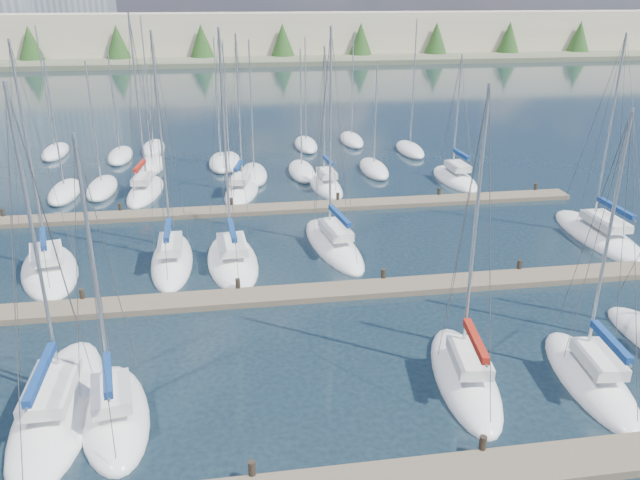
{
  "coord_description": "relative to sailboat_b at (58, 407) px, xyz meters",
  "views": [
    {
      "loc": [
        -4.27,
        -13.42,
        15.23
      ],
      "look_at": [
        0.0,
        14.0,
        4.0
      ],
      "focal_mm": 35.0,
      "sensor_mm": 36.0,
      "label": 1
    }
  ],
  "objects": [
    {
      "name": "ground",
      "position": [
        11.24,
        52.13,
        -0.17
      ],
      "size": [
        400.0,
        400.0,
        0.0
      ],
      "primitive_type": "plane",
      "color": "#192933",
      "rests_on": "ground"
    },
    {
      "name": "dock_mid",
      "position": [
        11.24,
        8.14,
        -0.02
      ],
      "size": [
        44.0,
        1.93,
        1.1
      ],
      "color": "#6B5E4C",
      "rests_on": "ground"
    },
    {
      "name": "dock_far",
      "position": [
        11.24,
        22.14,
        -0.02
      ],
      "size": [
        44.0,
        1.93,
        1.1
      ],
      "color": "#6B5E4C",
      "rests_on": "ground"
    },
    {
      "name": "sailboat_b",
      "position": [
        0.0,
        0.0,
        0.0
      ],
      "size": [
        3.07,
        9.7,
        13.17
      ],
      "rotation": [
        0.0,
        0.0,
        0.01
      ],
      "color": "white",
      "rests_on": "ground"
    },
    {
      "name": "sailboat_e",
      "position": [
        21.45,
        -1.43,
        0.01
      ],
      "size": [
        3.11,
        7.62,
        12.01
      ],
      "rotation": [
        0.0,
        0.0,
        -0.1
      ],
      "color": "white",
      "rests_on": "ground"
    },
    {
      "name": "sailboat_n",
      "position": [
        0.51,
        27.92,
        0.03
      ],
      "size": [
        3.29,
        8.17,
        14.35
      ],
      "rotation": [
        0.0,
        0.0,
        -0.11
      ],
      "color": "white",
      "rests_on": "ground"
    },
    {
      "name": "sailboat_p",
      "position": [
        14.99,
        27.1,
        0.02
      ],
      "size": [
        2.78,
        7.0,
        11.91
      ],
      "rotation": [
        0.0,
        0.0,
        0.07
      ],
      "color": "white",
      "rests_on": "ground"
    },
    {
      "name": "sailboat_j",
      "position": [
        7.04,
        13.06,
        0.01
      ],
      "size": [
        3.46,
        8.59,
        14.08
      ],
      "rotation": [
        0.0,
        0.0,
        0.06
      ],
      "color": "white",
      "rests_on": "ground"
    },
    {
      "name": "sailboat_h",
      "position": [
        -3.42,
        13.29,
        0.0
      ],
      "size": [
        5.04,
        8.62,
        13.6
      ],
      "rotation": [
        0.0,
        0.0,
        0.26
      ],
      "color": "white",
      "rests_on": "ground"
    },
    {
      "name": "sailboat_d",
      "position": [
        16.33,
        -0.51,
        0.02
      ],
      "size": [
        3.45,
        8.03,
        12.85
      ],
      "rotation": [
        0.0,
        0.0,
        -0.13
      ],
      "color": "white",
      "rests_on": "ground"
    },
    {
      "name": "sailboat_c",
      "position": [
        2.24,
        -0.85,
        0.01
      ],
      "size": [
        3.68,
        7.13,
        11.62
      ],
      "rotation": [
        0.0,
        0.0,
        0.17
      ],
      "color": "white",
      "rests_on": "ground"
    },
    {
      "name": "sailboat_k",
      "position": [
        13.41,
        14.55,
        0.02
      ],
      "size": [
        3.75,
        9.54,
        14.01
      ],
      "rotation": [
        0.0,
        0.0,
        0.14
      ],
      "color": "white",
      "rests_on": "ground"
    },
    {
      "name": "sailboat_m",
      "position": [
        30.88,
        13.4,
        -0.0
      ],
      "size": [
        3.18,
        9.93,
        13.55
      ],
      "rotation": [
        0.0,
        0.0,
        -0.01
      ],
      "color": "white",
      "rests_on": "ground"
    },
    {
      "name": "sailboat_i",
      "position": [
        3.46,
        13.68,
        0.02
      ],
      "size": [
        2.59,
        8.57,
        13.92
      ],
      "rotation": [
        0.0,
        0.0,
        0.02
      ],
      "color": "white",
      "rests_on": "ground"
    },
    {
      "name": "sailboat_q",
      "position": [
        26.22,
        27.52,
        0.0
      ],
      "size": [
        2.89,
        7.59,
        11.09
      ],
      "rotation": [
        0.0,
        0.0,
        0.03
      ],
      "color": "white",
      "rests_on": "ground"
    },
    {
      "name": "sailboat_o",
      "position": [
        8.1,
        26.62,
        0.02
      ],
      "size": [
        3.84,
        7.15,
        12.93
      ],
      "rotation": [
        0.0,
        0.0,
        -0.21
      ],
      "color": "white",
      "rests_on": "ground"
    },
    {
      "name": "distant_boats",
      "position": [
        6.9,
        35.89,
        0.12
      ],
      "size": [
        36.93,
        20.75,
        13.3
      ],
      "color": "#9EA0A5",
      "rests_on": "ground"
    },
    {
      "name": "shoreline",
      "position": [
        -2.05,
        141.9,
        7.27
      ],
      "size": [
        400.0,
        60.0,
        38.0
      ],
      "color": "#666B51",
      "rests_on": "ground"
    }
  ]
}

